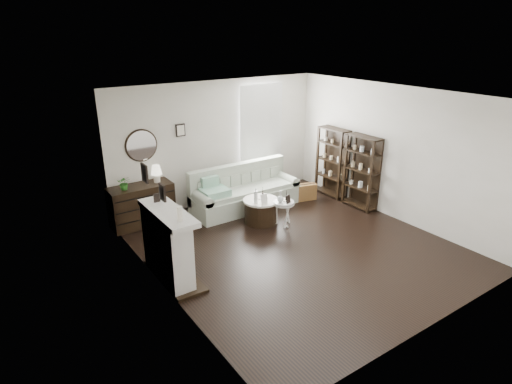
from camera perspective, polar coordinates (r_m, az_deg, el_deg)
room at (r=9.79m, az=-1.16°, el=8.54°), size 5.50×5.50×5.50m
fireplace at (r=6.79m, az=-11.63°, el=-7.28°), size 0.50×1.40×1.84m
shelf_unit_far at (r=10.10m, az=10.14°, el=3.94°), size 0.30×0.80×1.60m
shelf_unit_near at (r=9.51m, az=13.89°, el=2.58°), size 0.30×0.80×1.60m
sofa at (r=9.39m, az=-1.61°, el=-0.22°), size 2.41×0.83×0.94m
quilt at (r=8.83m, az=-5.50°, el=-0.04°), size 0.55×0.45×0.14m
suitcase at (r=9.87m, az=6.43°, el=-0.04°), size 0.59×0.31×0.38m
dresser at (r=8.82m, az=-14.99°, el=-1.70°), size 1.24×0.53×0.83m
table_lamp at (r=8.73m, az=-13.13°, el=2.37°), size 0.28×0.28×0.35m
potted_plant at (r=8.49m, az=-17.17°, el=1.16°), size 0.30×0.28×0.27m
drum_table at (r=8.66m, az=0.65°, el=-2.52°), size 0.72×0.72×0.50m
pedestal_table at (r=8.47m, az=3.72°, el=-1.55°), size 0.42×0.42×0.51m
eiffel_drum at (r=8.61m, az=0.91°, el=-0.15°), size 0.15×0.15×0.21m
bottle_drum at (r=8.35m, az=-0.03°, el=-0.47°), size 0.07×0.07×0.31m
card_frame_drum at (r=8.37m, az=1.09°, el=-0.89°), size 0.14×0.07×0.18m
eiffel_ped at (r=8.49m, az=4.07°, el=-0.52°), size 0.13×0.13×0.18m
flask_ped at (r=8.38m, az=3.27°, el=-0.59°), size 0.13×0.13×0.24m
card_frame_ped at (r=8.35m, az=4.31°, el=-0.96°), size 0.13×0.09×0.17m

